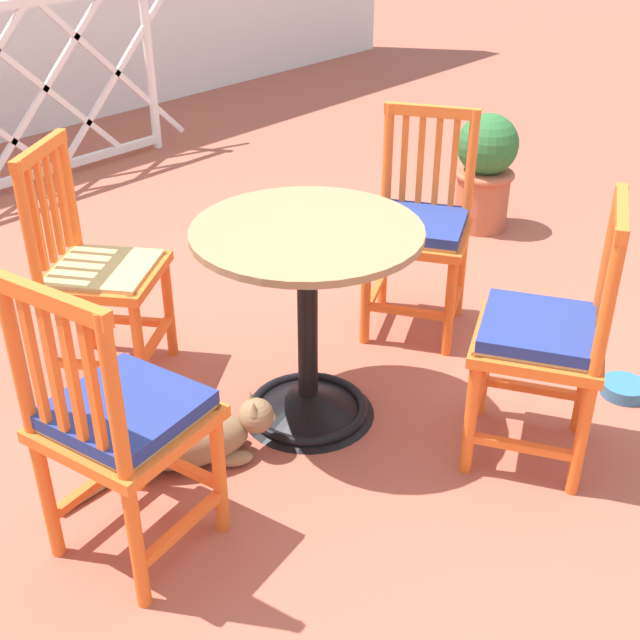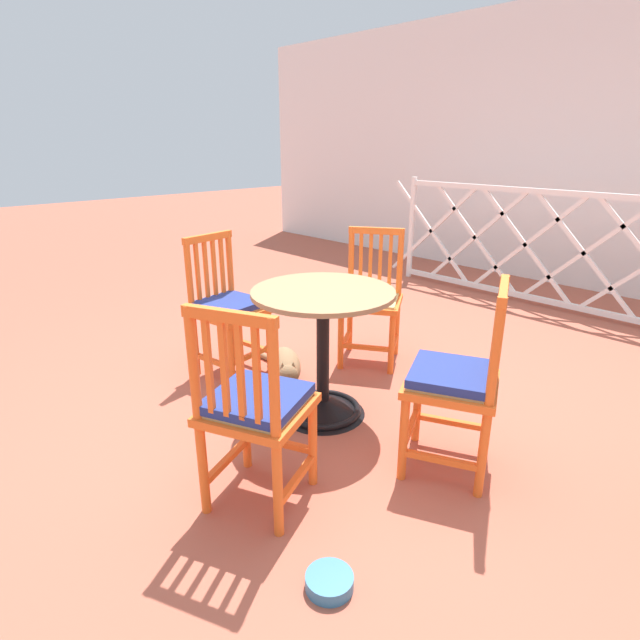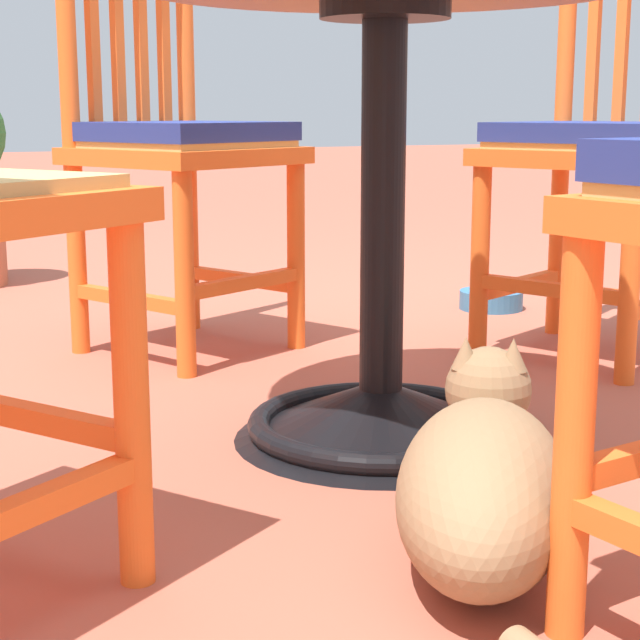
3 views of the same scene
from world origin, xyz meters
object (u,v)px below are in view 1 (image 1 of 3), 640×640
orange_chair_tucked_in (546,338)px  pet_water_bowl (624,389)px  tabby_cat (194,438)px  terracotta_planter (485,169)px  cafe_table (308,346)px  orange_chair_facing_out (419,230)px  orange_chair_at_corner (120,422)px  orange_chair_by_planter (97,273)px

orange_chair_tucked_in → pet_water_bowl: 0.69m
tabby_cat → orange_chair_tucked_in: bearing=-45.8°
tabby_cat → terracotta_planter: bearing=8.3°
cafe_table → terracotta_planter: (1.88, 0.44, 0.04)m
orange_chair_tucked_in → orange_chair_facing_out: bearing=61.4°
cafe_table → terracotta_planter: cafe_table is taller
pet_water_bowl → orange_chair_facing_out: bearing=96.3°
orange_chair_at_corner → orange_chair_facing_out: size_ratio=1.00×
terracotta_planter → pet_water_bowl: 1.64m
cafe_table → orange_chair_at_corner: size_ratio=0.83×
orange_chair_by_planter → terracotta_planter: bearing=-8.3°
orange_chair_at_corner → orange_chair_facing_out: same height
cafe_table → tabby_cat: bearing=167.2°
terracotta_planter → tabby_cat: bearing=-171.7°
orange_chair_by_planter → pet_water_bowl: orange_chair_by_planter is taller
orange_chair_tucked_in → orange_chair_at_corner: bearing=150.6°
orange_chair_at_corner → tabby_cat: 0.53m
orange_chair_at_corner → orange_chair_by_planter: same height
cafe_table → terracotta_planter: 1.93m
orange_chair_at_corner → orange_chair_by_planter: (0.51, 0.82, -0.01)m
orange_chair_facing_out → pet_water_bowl: bearing=-83.7°
pet_water_bowl → orange_chair_tucked_in: bearing=169.0°
pet_water_bowl → cafe_table: bearing=137.0°
orange_chair_facing_out → pet_water_bowl: 1.00m
orange_chair_by_planter → orange_chair_facing_out: bearing=-31.9°
cafe_table → orange_chair_at_corner: orange_chair_at_corner is taller
pet_water_bowl → orange_chair_by_planter: bearing=126.9°
pet_water_bowl → orange_chair_at_corner: bearing=156.0°
terracotta_planter → orange_chair_facing_out: bearing=-162.3°
orange_chair_at_corner → orange_chair_tucked_in: same height
terracotta_planter → orange_chair_at_corner: bearing=-169.5°
orange_chair_tucked_in → tabby_cat: orange_chair_tucked_in is taller
orange_chair_facing_out → orange_chair_by_planter: size_ratio=1.00×
orange_chair_at_corner → pet_water_bowl: 1.90m
orange_chair_tucked_in → terracotta_planter: orange_chair_tucked_in is taller
cafe_table → pet_water_bowl: bearing=-43.0°
orange_chair_facing_out → tabby_cat: size_ratio=1.32×
orange_chair_tucked_in → tabby_cat: (-0.79, 0.81, -0.35)m
orange_chair_facing_out → orange_chair_by_planter: 1.27m
orange_chair_at_corner → terracotta_planter: orange_chair_at_corner is taller
orange_chair_facing_out → terracotta_planter: size_ratio=1.47×
terracotta_planter → pet_water_bowl: (-1.01, -1.25, -0.30)m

